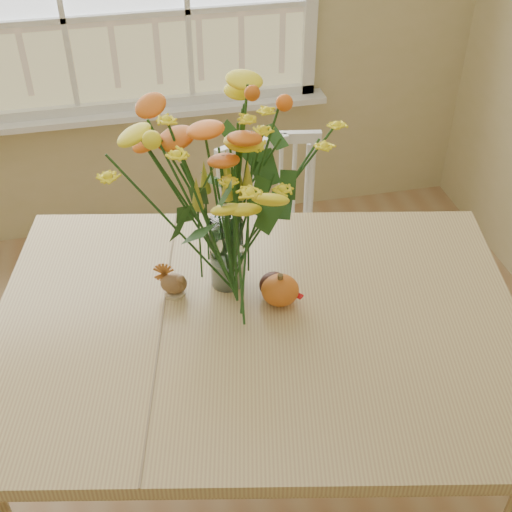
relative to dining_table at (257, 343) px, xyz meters
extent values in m
cube|color=white|center=(-0.49, 1.67, -0.04)|extent=(2.42, 0.12, 0.03)
cube|color=tan|center=(0.00, 0.00, 0.07)|extent=(1.72, 1.38, 0.04)
cube|color=tan|center=(0.00, 0.00, 0.00)|extent=(1.58, 1.24, 0.10)
cylinder|color=tan|center=(-0.57, 0.58, -0.34)|extent=(0.07, 0.07, 0.78)
cylinder|color=tan|center=(0.75, 0.31, -0.34)|extent=(0.07, 0.07, 0.78)
cube|color=white|center=(0.25, 0.68, -0.29)|extent=(0.48, 0.46, 0.05)
cube|color=white|center=(0.23, 0.85, -0.05)|extent=(0.43, 0.10, 0.48)
cylinder|color=white|center=(0.11, 0.51, -0.52)|extent=(0.03, 0.03, 0.42)
cylinder|color=white|center=(0.07, 0.81, -0.52)|extent=(0.03, 0.03, 0.42)
cylinder|color=white|center=(0.44, 0.55, -0.52)|extent=(0.03, 0.03, 0.42)
cylinder|color=white|center=(0.39, 0.86, -0.52)|extent=(0.03, 0.03, 0.42)
cylinder|color=white|center=(-0.05, 0.19, 0.21)|extent=(0.10, 0.10, 0.23)
ellipsoid|color=#D15418|center=(0.08, 0.06, 0.14)|extent=(0.11, 0.11, 0.09)
cylinder|color=#CCB78C|center=(-0.22, 0.17, 0.10)|extent=(0.06, 0.06, 0.01)
ellipsoid|color=brown|center=(-0.22, 0.17, 0.13)|extent=(0.09, 0.08, 0.07)
ellipsoid|color=#38160F|center=(0.07, 0.09, 0.13)|extent=(0.09, 0.09, 0.08)
camera|label=1|loc=(-0.32, -1.40, 1.45)|focal=48.00mm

